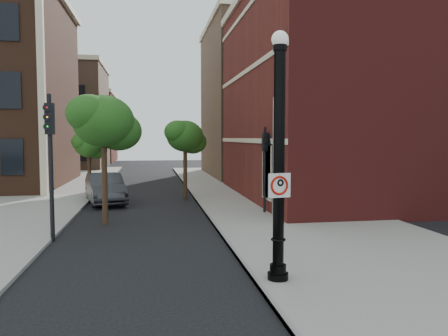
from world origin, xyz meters
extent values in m
plane|color=black|center=(0.00, 0.00, 0.00)|extent=(120.00, 120.00, 0.00)
cube|color=gray|center=(6.00, 10.00, 0.06)|extent=(8.00, 60.00, 0.12)
cube|color=gray|center=(-9.00, 18.00, 0.06)|extent=(10.00, 50.00, 0.12)
cube|color=gray|center=(2.05, 10.00, 0.07)|extent=(0.10, 60.00, 0.14)
cube|color=maroon|center=(16.00, 14.00, 6.00)|extent=(22.00, 16.00, 12.00)
cube|color=black|center=(4.96, 9.00, 2.00)|extent=(0.08, 1.40, 2.40)
cube|color=beige|center=(4.97, 14.00, 3.50)|extent=(0.06, 16.00, 0.25)
cube|color=beige|center=(4.97, 14.00, 7.50)|extent=(0.06, 16.00, 0.25)
cube|color=beige|center=(4.97, 14.00, 11.00)|extent=(0.06, 16.00, 0.25)
cube|color=beige|center=(-7.00, 17.00, 7.00)|extent=(0.40, 0.40, 14.00)
cube|color=brown|center=(-12.00, 44.00, 6.00)|extent=(12.00, 12.00, 12.00)
cube|color=#602717|center=(-12.00, 58.00, 5.00)|extent=(12.00, 12.00, 10.00)
cube|color=brown|center=(16.00, 30.00, 7.00)|extent=(22.00, 14.00, 14.00)
cylinder|color=black|center=(2.59, -0.78, 0.14)|extent=(0.53, 0.53, 0.28)
cylinder|color=black|center=(2.59, -0.78, 0.38)|extent=(0.42, 0.42, 0.24)
cylinder|color=black|center=(2.59, -0.78, 3.02)|extent=(0.28, 0.28, 5.48)
torus|color=black|center=(2.59, -0.78, 1.13)|extent=(0.38, 0.38, 0.06)
cylinder|color=black|center=(2.59, -0.78, 5.83)|extent=(0.34, 0.34, 0.14)
sphere|color=silver|center=(2.59, -0.78, 6.04)|extent=(0.42, 0.42, 0.42)
cube|color=white|center=(2.56, -0.94, 2.51)|extent=(0.59, 0.13, 0.60)
cube|color=black|center=(2.56, -0.94, 2.78)|extent=(0.59, 0.12, 0.05)
cube|color=black|center=(2.56, -0.94, 2.23)|extent=(0.59, 0.12, 0.05)
cube|color=black|center=(2.29, -0.99, 2.51)|extent=(0.05, 0.02, 0.60)
cube|color=black|center=(2.83, -0.89, 2.51)|extent=(0.05, 0.02, 0.60)
torus|color=#BA1407|center=(2.56, -0.94, 2.51)|extent=(0.48, 0.15, 0.48)
cube|color=#BA1407|center=(2.56, -0.94, 2.51)|extent=(0.34, 0.07, 0.34)
cube|color=black|center=(2.51, -0.95, 2.51)|extent=(0.06, 0.02, 0.28)
torus|color=black|center=(2.59, -0.93, 2.57)|extent=(0.19, 0.09, 0.19)
cylinder|color=black|center=(2.56, -0.94, 2.78)|extent=(0.03, 0.03, 0.03)
imported|color=#2D2D32|center=(-3.06, 13.88, 0.84)|extent=(2.86, 5.34, 1.67)
cylinder|color=black|center=(-3.98, 4.88, 2.59)|extent=(0.15, 0.15, 5.18)
cube|color=black|center=(-3.98, 4.88, 4.32)|extent=(0.40, 0.38, 1.08)
sphere|color=#E50505|center=(-4.03, 4.71, 4.70)|extent=(0.19, 0.19, 0.19)
sphere|color=#FF8C00|center=(-4.03, 4.71, 4.37)|extent=(0.19, 0.19, 0.19)
sphere|color=#00E519|center=(-4.03, 4.71, 4.05)|extent=(0.19, 0.19, 0.19)
cylinder|color=black|center=(4.80, 8.86, 2.08)|extent=(0.12, 0.12, 4.16)
cube|color=black|center=(4.80, 8.86, 3.47)|extent=(0.28, 0.26, 0.87)
sphere|color=#E50505|center=(4.79, 8.72, 3.77)|extent=(0.16, 0.16, 0.16)
sphere|color=#FF8C00|center=(4.79, 8.72, 3.51)|extent=(0.16, 0.16, 0.16)
sphere|color=#00E519|center=(4.79, 8.72, 3.25)|extent=(0.16, 0.16, 0.16)
cylinder|color=#999999|center=(4.80, 7.35, 2.71)|extent=(0.11, 0.11, 5.42)
cylinder|color=#342414|center=(-2.45, 7.73, 2.03)|extent=(0.24, 0.24, 4.06)
ellipsoid|color=#1B4412|center=(-2.45, 7.73, 4.35)|extent=(2.55, 2.55, 2.17)
ellipsoid|color=#1B4412|center=(-1.87, 8.19, 3.94)|extent=(1.97, 1.97, 1.68)
ellipsoid|color=#1B4412|center=(-2.98, 7.38, 4.64)|extent=(1.86, 1.86, 1.58)
cylinder|color=#342414|center=(-4.50, 18.37, 1.48)|extent=(0.24, 0.24, 2.96)
ellipsoid|color=#1B4412|center=(-4.50, 18.37, 3.17)|extent=(1.86, 1.86, 1.58)
ellipsoid|color=#1B4412|center=(-4.08, 18.71, 2.88)|extent=(1.44, 1.44, 1.22)
ellipsoid|color=#1B4412|center=(-4.88, 18.11, 3.39)|extent=(1.35, 1.35, 1.15)
cylinder|color=#342414|center=(1.51, 15.04, 1.75)|extent=(0.24, 0.24, 3.50)
ellipsoid|color=#1B4412|center=(1.51, 15.04, 3.75)|extent=(2.20, 2.20, 1.87)
ellipsoid|color=#1B4412|center=(2.01, 15.44, 3.40)|extent=(1.70, 1.70, 1.45)
ellipsoid|color=#1B4412|center=(1.06, 14.74, 4.00)|extent=(1.60, 1.60, 1.36)
camera|label=1|loc=(-0.52, -11.13, 3.67)|focal=35.00mm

